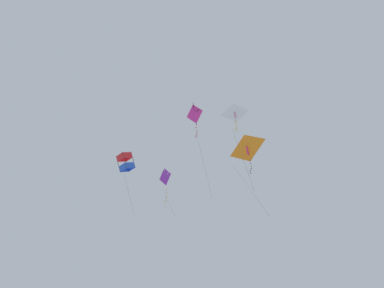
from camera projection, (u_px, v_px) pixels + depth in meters
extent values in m
cube|color=purple|center=(165.00, 177.00, 45.54)|extent=(0.80, 1.96, 2.06)
cylinder|color=white|center=(165.00, 177.00, 45.57)|extent=(0.65, 0.17, 2.34)
cylinder|color=white|center=(165.00, 175.00, 45.63)|extent=(0.77, 1.54, 0.05)
cylinder|color=#47474C|center=(166.00, 188.00, 45.03)|extent=(0.01, 0.02, 0.33)
cube|color=yellow|center=(166.00, 189.00, 44.94)|extent=(0.06, 0.17, 0.06)
cylinder|color=#47474C|center=(167.00, 191.00, 44.89)|extent=(0.02, 0.12, 0.34)
cube|color=yellow|center=(167.00, 192.00, 44.84)|extent=(0.08, 0.17, 0.06)
cylinder|color=#47474C|center=(167.00, 194.00, 44.77)|extent=(0.04, 0.06, 0.33)
cube|color=yellow|center=(167.00, 195.00, 44.70)|extent=(0.16, 0.09, 0.06)
cylinder|color=#47474C|center=(167.00, 196.00, 44.56)|extent=(0.02, 0.13, 0.34)
cube|color=yellow|center=(166.00, 198.00, 44.43)|extent=(0.08, 0.17, 0.06)
cylinder|color=#47474C|center=(166.00, 199.00, 44.32)|extent=(0.06, 0.10, 0.33)
cube|color=yellow|center=(165.00, 200.00, 44.21)|extent=(0.06, 0.17, 0.06)
cylinder|color=#47474C|center=(165.00, 201.00, 44.08)|extent=(0.04, 0.09, 0.33)
cube|color=yellow|center=(165.00, 203.00, 43.96)|extent=(0.04, 0.17, 0.06)
cylinder|color=#47474C|center=(165.00, 204.00, 43.89)|extent=(0.03, 0.05, 0.33)
cube|color=yellow|center=(165.00, 206.00, 43.82)|extent=(0.16, 0.09, 0.06)
cylinder|color=#47474C|center=(165.00, 207.00, 43.76)|extent=(0.05, 0.09, 0.33)
cube|color=yellow|center=(166.00, 209.00, 43.69)|extent=(0.17, 0.05, 0.06)
cylinder|color=#47474C|center=(169.00, 203.00, 44.83)|extent=(0.16, 1.53, 3.38)
cube|color=red|center=(129.00, 157.00, 40.83)|extent=(0.65, 1.13, 0.56)
cube|color=red|center=(120.00, 157.00, 40.02)|extent=(0.65, 1.13, 0.56)
cube|color=red|center=(121.00, 159.00, 40.77)|extent=(1.17, 0.49, 0.97)
cube|color=red|center=(127.00, 155.00, 40.08)|extent=(1.17, 0.49, 0.97)
cube|color=blue|center=(131.00, 167.00, 40.53)|extent=(0.65, 1.13, 0.56)
cube|color=blue|center=(123.00, 167.00, 39.72)|extent=(0.65, 1.13, 0.56)
cube|color=blue|center=(124.00, 169.00, 40.47)|extent=(1.17, 0.49, 0.97)
cube|color=blue|center=(130.00, 165.00, 39.78)|extent=(1.17, 0.49, 0.97)
cylinder|color=#332D28|center=(127.00, 164.00, 41.03)|extent=(0.70, 0.31, 1.66)
cylinder|color=#332D28|center=(133.00, 160.00, 40.33)|extent=(0.70, 0.31, 1.66)
cylinder|color=#332D28|center=(118.00, 164.00, 40.22)|extent=(0.70, 0.31, 1.66)
cylinder|color=#332D28|center=(124.00, 160.00, 39.52)|extent=(0.70, 0.31, 1.66)
cylinder|color=#47474C|center=(129.00, 194.00, 39.44)|extent=(0.28, 1.51, 4.60)
pyramid|color=white|center=(235.00, 113.00, 36.08)|extent=(0.99, 1.97, 1.07)
cube|color=#DB2D93|center=(235.00, 115.00, 36.17)|extent=(0.65, 0.17, 0.69)
cube|color=#DB2D93|center=(234.00, 108.00, 36.12)|extent=(0.18, 0.48, 0.12)
cylinder|color=#47474C|center=(236.00, 121.00, 35.94)|extent=(0.02, 0.05, 0.25)
cube|color=yellow|center=(236.00, 122.00, 35.86)|extent=(0.05, 0.17, 0.06)
cylinder|color=#47474C|center=(236.00, 123.00, 35.83)|extent=(0.05, 0.12, 0.25)
cube|color=yellow|center=(237.00, 124.00, 35.79)|extent=(0.12, 0.15, 0.06)
cylinder|color=#47474C|center=(237.00, 126.00, 35.75)|extent=(0.08, 0.03, 0.25)
cube|color=yellow|center=(236.00, 127.00, 35.70)|extent=(0.09, 0.16, 0.06)
cylinder|color=#47474C|center=(237.00, 128.00, 35.61)|extent=(0.06, 0.07, 0.25)
cube|color=yellow|center=(237.00, 129.00, 35.51)|extent=(0.04, 0.17, 0.06)
cylinder|color=#47474C|center=(236.00, 130.00, 35.41)|extent=(0.05, 0.12, 0.25)
cube|color=yellow|center=(236.00, 131.00, 35.31)|extent=(0.12, 0.15, 0.06)
cylinder|color=#47474C|center=(243.00, 157.00, 34.75)|extent=(0.17, 1.71, 7.08)
pyramid|color=orange|center=(248.00, 148.00, 40.36)|extent=(1.61, 3.27, 2.06)
cube|color=#DB2D93|center=(249.00, 151.00, 40.38)|extent=(0.94, 0.39, 1.09)
cube|color=#DB2D93|center=(246.00, 140.00, 40.72)|extent=(0.37, 0.81, 0.23)
cylinder|color=#47474C|center=(250.00, 159.00, 39.84)|extent=(0.01, 0.02, 0.30)
cube|color=black|center=(250.00, 160.00, 39.75)|extent=(0.16, 0.09, 0.06)
cylinder|color=#47474C|center=(250.00, 162.00, 39.71)|extent=(0.04, 0.13, 0.31)
cube|color=black|center=(251.00, 163.00, 39.67)|extent=(0.17, 0.07, 0.06)
cylinder|color=#47474C|center=(251.00, 165.00, 39.62)|extent=(0.01, 0.07, 0.31)
cube|color=black|center=(251.00, 166.00, 39.56)|extent=(0.17, 0.04, 0.06)
cylinder|color=#47474C|center=(251.00, 168.00, 39.44)|extent=(0.01, 0.11, 0.31)
cube|color=black|center=(251.00, 169.00, 39.31)|extent=(0.09, 0.16, 0.06)
cylinder|color=#47474C|center=(251.00, 170.00, 39.18)|extent=(0.08, 0.18, 0.31)
cube|color=black|center=(250.00, 171.00, 39.05)|extent=(0.13, 0.14, 0.06)
cylinder|color=#47474C|center=(250.00, 172.00, 38.93)|extent=(0.06, 0.10, 0.31)
cube|color=black|center=(251.00, 173.00, 38.80)|extent=(0.14, 0.13, 0.06)
cylinder|color=#47474C|center=(251.00, 191.00, 39.74)|extent=(1.23, 2.95, 5.74)
cube|color=#DB2D93|center=(195.00, 114.00, 42.11)|extent=(0.74, 2.10, 2.04)
cylinder|color=black|center=(195.00, 114.00, 42.15)|extent=(1.16, 0.18, 2.23)
cylinder|color=black|center=(194.00, 112.00, 42.17)|extent=(0.65, 1.64, 0.05)
cylinder|color=#47474C|center=(196.00, 126.00, 41.89)|extent=(0.04, 0.03, 0.29)
cube|color=red|center=(196.00, 128.00, 41.81)|extent=(0.12, 0.14, 0.06)
cylinder|color=#47474C|center=(197.00, 129.00, 41.81)|extent=(0.02, 0.20, 0.30)
cube|color=red|center=(197.00, 131.00, 41.80)|extent=(0.04, 0.17, 0.06)
cylinder|color=#47474C|center=(197.00, 132.00, 41.71)|extent=(0.03, 0.04, 0.29)
cube|color=red|center=(197.00, 133.00, 41.62)|extent=(0.08, 0.17, 0.06)
cylinder|color=#47474C|center=(197.00, 134.00, 41.52)|extent=(0.04, 0.07, 0.29)
cube|color=red|center=(197.00, 135.00, 41.43)|extent=(0.13, 0.14, 0.06)
cylinder|color=#47474C|center=(196.00, 136.00, 41.27)|extent=(0.04, 0.21, 0.30)
cube|color=red|center=(196.00, 136.00, 41.10)|extent=(0.16, 0.10, 0.06)
cylinder|color=#47474C|center=(196.00, 137.00, 41.00)|extent=(0.03, 0.09, 0.29)
cube|color=red|center=(195.00, 138.00, 40.89)|extent=(0.17, 0.05, 0.06)
cylinder|color=#47474C|center=(204.00, 163.00, 40.35)|extent=(0.64, 1.93, 8.36)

